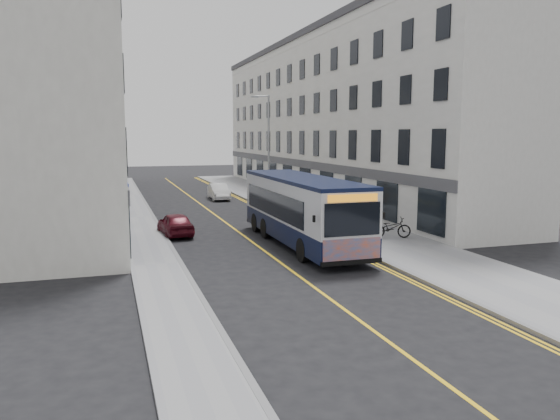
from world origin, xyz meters
TOP-DOWN VIEW (x-y plane):
  - ground at (0.00, 0.00)m, footprint 140.00×140.00m
  - pavement_east at (6.25, 12.00)m, footprint 4.50×64.00m
  - pavement_west at (-5.00, 12.00)m, footprint 2.00×64.00m
  - kerb_east at (4.00, 12.00)m, footprint 0.18×64.00m
  - kerb_west at (-4.00, 12.00)m, footprint 0.18×64.00m
  - road_centre_line at (0.00, 12.00)m, footprint 0.12×64.00m
  - road_dbl_yellow_inner at (3.55, 12.00)m, footprint 0.10×64.00m
  - road_dbl_yellow_outer at (3.75, 12.00)m, footprint 0.10×64.00m
  - terrace_east at (11.50, 21.00)m, footprint 6.00×46.00m
  - terrace_west at (-9.00, 21.00)m, footprint 6.00×46.00m
  - streetlamp at (4.17, 14.00)m, footprint 1.32×0.18m
  - city_bus at (2.08, 1.13)m, footprint 2.63×11.27m
  - bicycle at (6.76, 0.88)m, footprint 2.10×1.22m
  - pedestrian_near at (5.33, 10.22)m, footprint 0.84×0.72m
  - pedestrian_far at (7.35, 16.93)m, footprint 0.88×0.75m
  - car_white at (1.93, 20.55)m, footprint 1.43×3.89m
  - car_maroon at (-3.40, 5.52)m, footprint 1.76×3.69m

SIDE VIEW (x-z plane):
  - ground at x=0.00m, z-range 0.00..0.00m
  - road_centre_line at x=0.00m, z-range 0.00..0.01m
  - road_dbl_yellow_inner at x=3.55m, z-range 0.00..0.01m
  - road_dbl_yellow_outer at x=3.75m, z-range 0.00..0.01m
  - pavement_east at x=6.25m, z-range 0.00..0.12m
  - pavement_west at x=-5.00m, z-range 0.00..0.12m
  - kerb_east at x=4.00m, z-range 0.00..0.13m
  - kerb_west at x=-4.00m, z-range 0.00..0.13m
  - car_maroon at x=-3.40m, z-range 0.00..1.22m
  - car_white at x=1.93m, z-range 0.00..1.27m
  - bicycle at x=6.76m, z-range 0.12..1.16m
  - pedestrian_far at x=7.35m, z-range 0.12..1.68m
  - pedestrian_near at x=5.33m, z-range 0.12..2.07m
  - city_bus at x=2.08m, z-range 0.15..3.43m
  - streetlamp at x=4.17m, z-range 0.38..8.38m
  - terrace_east at x=11.50m, z-range 0.00..13.00m
  - terrace_west at x=-9.00m, z-range 0.00..13.00m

